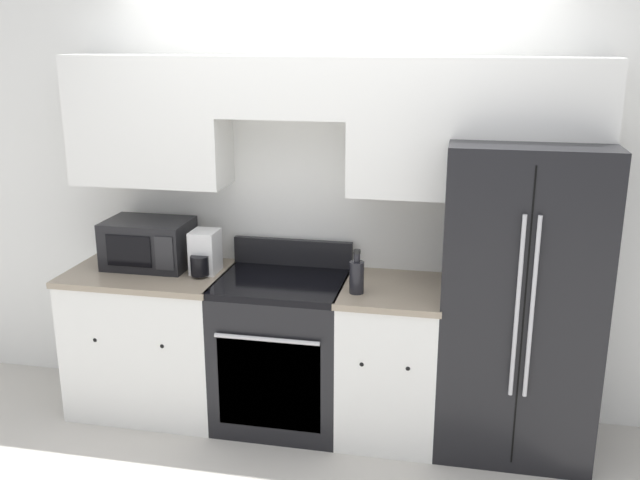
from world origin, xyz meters
TOP-DOWN VIEW (x-y plane):
  - ground_plane at (0.00, 0.00)m, footprint 12.00×12.00m
  - wall_back at (0.01, 0.59)m, footprint 8.00×0.39m
  - lower_cabinets_left at (-1.05, 0.31)m, footprint 0.94×0.64m
  - lower_cabinets_right at (0.41, 0.31)m, footprint 0.57×0.64m
  - oven_range at (-0.23, 0.31)m, footprint 0.73×0.65m
  - refrigerator at (1.09, 0.34)m, footprint 0.82×0.71m
  - microwave at (-1.07, 0.39)m, footprint 0.50×0.35m
  - bottle at (0.23, 0.19)m, footprint 0.08×0.08m
  - electric_kettle at (-0.70, 0.34)m, footprint 0.15×0.24m

SIDE VIEW (x-z plane):
  - ground_plane at x=0.00m, z-range 0.00..0.00m
  - lower_cabinets_left at x=-1.05m, z-range 0.00..0.89m
  - lower_cabinets_right at x=0.41m, z-range 0.00..0.89m
  - oven_range at x=-0.23m, z-range -0.07..0.97m
  - refrigerator at x=1.09m, z-range 0.00..1.72m
  - bottle at x=0.23m, z-range 0.86..1.10m
  - electric_kettle at x=-0.70m, z-range 0.88..1.13m
  - microwave at x=-1.07m, z-range 0.88..1.17m
  - wall_back at x=0.01m, z-range 0.16..2.76m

